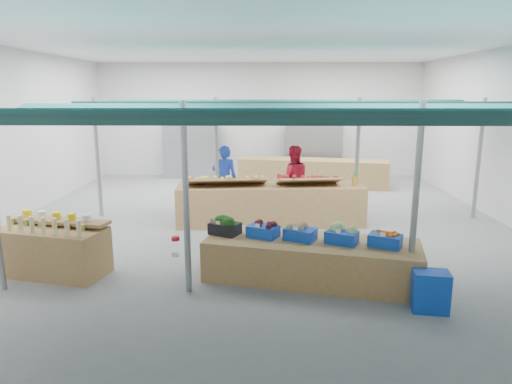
% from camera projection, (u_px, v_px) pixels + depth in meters
% --- Properties ---
extents(floor, '(13.00, 13.00, 0.00)m').
position_uv_depth(floor, '(256.00, 222.00, 11.19)').
color(floor, slate).
rests_on(floor, ground).
extents(hall, '(13.00, 13.00, 13.00)m').
position_uv_depth(hall, '(257.00, 111.00, 12.03)').
color(hall, silver).
rests_on(hall, ground).
extents(pole_grid, '(10.00, 4.60, 3.00)m').
position_uv_depth(pole_grid, '(292.00, 159.00, 9.08)').
color(pole_grid, gray).
rests_on(pole_grid, floor).
extents(awnings, '(9.50, 7.08, 0.30)m').
position_uv_depth(awnings, '(293.00, 110.00, 8.88)').
color(awnings, '#0B2E30').
rests_on(awnings, pole_grid).
extents(back_shelving_left, '(2.00, 0.50, 2.00)m').
position_uv_depth(back_shelving_left, '(192.00, 151.00, 16.89)').
color(back_shelving_left, '#B23F33').
rests_on(back_shelving_left, floor).
extents(back_shelving_right, '(2.00, 0.50, 2.00)m').
position_uv_depth(back_shelving_right, '(313.00, 151.00, 16.80)').
color(back_shelving_right, '#B23F33').
rests_on(back_shelving_right, floor).
extents(bottle_shelf, '(1.99, 1.47, 1.10)m').
position_uv_depth(bottle_shelf, '(54.00, 249.00, 7.94)').
color(bottle_shelf, brown).
rests_on(bottle_shelf, floor).
extents(veg_counter, '(3.71, 1.95, 0.69)m').
position_uv_depth(veg_counter, '(311.00, 260.00, 7.69)').
color(veg_counter, brown).
rests_on(veg_counter, floor).
extents(fruit_counter, '(4.49, 1.29, 0.95)m').
position_uv_depth(fruit_counter, '(270.00, 204.00, 10.98)').
color(fruit_counter, brown).
rests_on(fruit_counter, floor).
extents(far_counter, '(5.10, 1.92, 0.90)m').
position_uv_depth(far_counter, '(312.00, 172.00, 15.54)').
color(far_counter, brown).
rests_on(far_counter, floor).
extents(crate_stack, '(0.55, 0.42, 0.60)m').
position_uv_depth(crate_stack, '(430.00, 291.00, 6.59)').
color(crate_stack, '#1041B6').
rests_on(crate_stack, floor).
extents(vendor_left, '(0.67, 0.46, 1.77)m').
position_uv_depth(vendor_left, '(225.00, 179.00, 11.99)').
color(vendor_left, '#1A39AC').
rests_on(vendor_left, floor).
extents(vendor_right, '(0.90, 0.72, 1.77)m').
position_uv_depth(vendor_right, '(293.00, 179.00, 11.96)').
color(vendor_right, '#AE152E').
rests_on(vendor_right, floor).
extents(crate_broccoli, '(0.60, 0.53, 0.35)m').
position_uv_depth(crate_broccoli, '(225.00, 225.00, 7.95)').
color(crate_broccoli, black).
rests_on(crate_broccoli, veg_counter).
extents(crate_beets, '(0.60, 0.53, 0.29)m').
position_uv_depth(crate_beets, '(263.00, 229.00, 7.79)').
color(crate_beets, '#1041B6').
rests_on(crate_beets, veg_counter).
extents(crate_celeriac, '(0.60, 0.53, 0.31)m').
position_uv_depth(crate_celeriac, '(300.00, 232.00, 7.64)').
color(crate_celeriac, '#1041B6').
rests_on(crate_celeriac, veg_counter).
extents(crate_cabbage, '(0.60, 0.53, 0.35)m').
position_uv_depth(crate_cabbage, '(342.00, 234.00, 7.47)').
color(crate_cabbage, '#1041B6').
rests_on(crate_cabbage, veg_counter).
extents(crate_carrots, '(0.60, 0.53, 0.29)m').
position_uv_depth(crate_carrots, '(385.00, 240.00, 7.31)').
color(crate_carrots, '#1041B6').
rests_on(crate_carrots, veg_counter).
extents(sparrow, '(0.12, 0.09, 0.11)m').
position_uv_depth(sparrow, '(214.00, 222.00, 7.85)').
color(sparrow, brown).
rests_on(sparrow, crate_broccoli).
extents(pole_ribbon, '(0.12, 0.12, 0.28)m').
position_uv_depth(pole_ribbon, '(175.00, 240.00, 6.41)').
color(pole_ribbon, red).
rests_on(pole_ribbon, pole_grid).
extents(apple_heap_yellow, '(1.96, 0.90, 0.27)m').
position_uv_depth(apple_heap_yellow, '(226.00, 179.00, 10.71)').
color(apple_heap_yellow, '#997247').
rests_on(apple_heap_yellow, fruit_counter).
extents(apple_heap_red, '(1.57, 0.86, 0.27)m').
position_uv_depth(apple_heap_red, '(309.00, 179.00, 10.77)').
color(apple_heap_red, '#997247').
rests_on(apple_heap_red, fruit_counter).
extents(pineapple, '(0.14, 0.14, 0.39)m').
position_uv_depth(pineapple, '(355.00, 178.00, 10.81)').
color(pineapple, '#8C6019').
rests_on(pineapple, fruit_counter).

